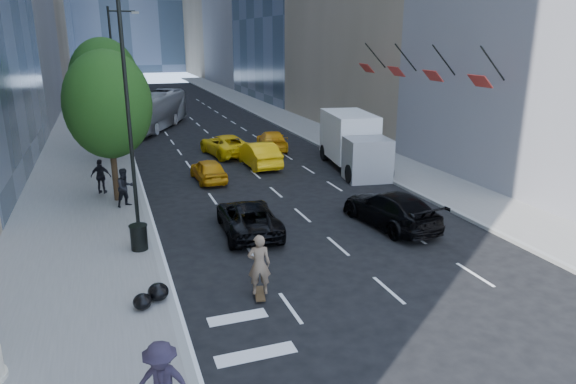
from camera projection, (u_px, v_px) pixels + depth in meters
name	position (u px, v px, depth m)	size (l,w,h in m)	color
ground	(315.00, 249.00, 20.44)	(160.00, 160.00, 0.00)	black
sidewalk_left	(87.00, 133.00, 44.57)	(6.00, 120.00, 0.15)	slate
sidewalk_right	(292.00, 122.00, 50.68)	(4.00, 120.00, 0.15)	slate
lamp_near	(132.00, 98.00, 20.33)	(2.13, 0.22, 10.00)	black
lamp_far	(116.00, 71.00, 36.56)	(2.13, 0.22, 10.00)	black
tree_near	(108.00, 105.00, 24.80)	(4.20, 4.20, 7.46)	black
tree_mid	(105.00, 81.00, 33.71)	(4.50, 4.50, 7.99)	black
tree_far	(104.00, 78.00, 45.64)	(3.90, 3.90, 6.92)	black
traffic_signal	(111.00, 76.00, 53.22)	(2.48, 0.53, 5.20)	black
facade_flags	(416.00, 70.00, 31.08)	(1.85, 13.30, 2.05)	black
skateboarder	(259.00, 269.00, 16.41)	(0.74, 0.49, 2.03)	brown
black_sedan_lincoln	(248.00, 217.00, 22.04)	(2.27, 4.92, 1.37)	black
black_sedan_mercedes	(391.00, 209.00, 22.82)	(2.19, 5.39, 1.56)	black
taxi_a	(208.00, 170.00, 29.97)	(1.57, 3.91, 1.33)	orange
taxi_b	(258.00, 154.00, 33.40)	(1.72, 4.93, 1.62)	yellow
taxi_c	(225.00, 145.00, 36.62)	(2.43, 5.28, 1.47)	yellow
taxi_d	(272.00, 140.00, 38.37)	(1.95, 4.80, 1.39)	#FFA70D
city_bus	(153.00, 111.00, 46.85)	(2.78, 11.88, 3.31)	silver
box_truck	(353.00, 142.00, 32.41)	(3.67, 7.55, 3.46)	white
pedestrian_a	(125.00, 188.00, 24.92)	(0.93, 0.72, 1.91)	black
pedestrian_b	(101.00, 176.00, 27.03)	(1.08, 0.45, 1.84)	black
trash_can	(139.00, 238.00, 19.94)	(0.65, 0.65, 0.97)	black
garbage_bags	(152.00, 296.00, 15.93)	(1.13, 1.09, 0.56)	black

